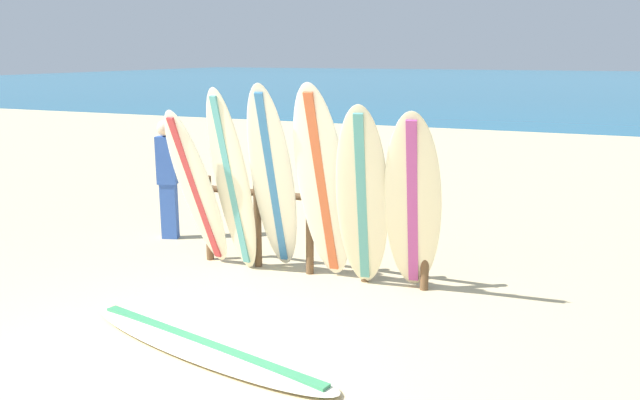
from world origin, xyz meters
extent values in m
plane|color=#D3BC8C|center=(0.00, 0.00, 0.00)|extent=(120.00, 120.00, 0.00)
cube|color=#196B93|center=(0.00, 58.00, 0.00)|extent=(120.00, 80.00, 0.01)
cylinder|color=brown|center=(-1.27, 2.72, 0.52)|extent=(0.09, 0.09, 1.05)
cylinder|color=brown|center=(-0.60, 2.72, 0.52)|extent=(0.09, 0.09, 1.05)
cylinder|color=brown|center=(0.07, 2.72, 0.52)|extent=(0.09, 0.09, 1.05)
cylinder|color=brown|center=(0.74, 2.72, 0.52)|extent=(0.09, 0.09, 1.05)
cylinder|color=brown|center=(1.41, 2.72, 0.52)|extent=(0.09, 0.09, 1.05)
cylinder|color=brown|center=(0.07, 2.72, 0.90)|extent=(2.78, 0.08, 0.08)
ellipsoid|color=silver|center=(-1.17, 2.34, 0.95)|extent=(0.63, 0.89, 1.91)
cube|color=#B73338|center=(-1.17, 2.34, 0.95)|extent=(0.21, 0.77, 1.76)
ellipsoid|color=beige|center=(-0.71, 2.35, 1.07)|extent=(0.56, 0.68, 2.15)
cube|color=teal|center=(-0.71, 2.35, 1.07)|extent=(0.16, 0.59, 1.98)
ellipsoid|color=white|center=(-0.24, 2.42, 1.11)|extent=(0.66, 1.12, 2.21)
cube|color=#3372B2|center=(-0.24, 2.42, 1.11)|extent=(0.27, 0.98, 2.04)
ellipsoid|color=white|center=(0.37, 2.38, 1.11)|extent=(0.59, 0.95, 2.23)
cube|color=#CC5933|center=(0.37, 2.38, 1.11)|extent=(0.13, 0.87, 2.05)
ellipsoid|color=beige|center=(0.82, 2.35, 1.01)|extent=(0.67, 0.85, 2.03)
cube|color=teal|center=(0.82, 2.35, 1.01)|extent=(0.23, 0.72, 1.87)
ellipsoid|color=beige|center=(1.33, 2.43, 0.99)|extent=(0.69, 0.91, 1.98)
cube|color=#A53F8C|center=(1.33, 2.43, 0.99)|extent=(0.22, 0.79, 1.83)
ellipsoid|color=silver|center=(0.02, 0.58, 0.04)|extent=(2.86, 1.20, 0.07)
cube|color=#388C59|center=(0.02, 0.58, 0.04)|extent=(2.54, 0.70, 0.08)
cube|color=#3359B2|center=(-2.29, 3.32, 0.38)|extent=(0.25, 0.20, 0.76)
cube|color=#3359B2|center=(-2.29, 3.32, 1.08)|extent=(0.30, 0.24, 0.64)
sphere|color=beige|center=(-2.29, 3.32, 1.51)|extent=(0.22, 0.22, 0.22)
camera|label=1|loc=(2.92, -3.76, 2.48)|focal=36.27mm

